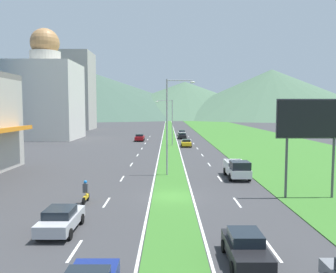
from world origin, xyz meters
name	(u,v)px	position (x,y,z in m)	size (l,w,h in m)	color
ground_plane	(172,197)	(0.00, 0.00, 0.00)	(600.00, 600.00, 0.00)	#38383A
grass_median	(169,137)	(0.00, 60.00, 0.03)	(3.20, 240.00, 0.06)	#387028
grass_verge_right	(249,137)	(20.60, 60.00, 0.03)	(24.00, 240.00, 0.06)	#387028
lane_dash_left_1	(75,251)	(-5.10, -10.87, 0.01)	(0.16, 2.80, 0.01)	silver
lane_dash_left_2	(107,202)	(-5.10, -1.73, 0.01)	(0.16, 2.80, 0.01)	silver
lane_dash_left_3	(122,179)	(-5.10, 7.40, 0.01)	(0.16, 2.80, 0.01)	silver
lane_dash_left_4	(132,164)	(-5.10, 16.53, 0.01)	(0.16, 2.80, 0.01)	silver
lane_dash_left_5	(138,155)	(-5.10, 25.67, 0.01)	(0.16, 2.80, 0.01)	silver
lane_dash_left_6	(142,148)	(-5.10, 34.80, 0.01)	(0.16, 2.80, 0.01)	silver
lane_dash_left_7	(146,143)	(-5.10, 43.93, 0.01)	(0.16, 2.80, 0.01)	silver
lane_dash_left_8	(148,140)	(-5.10, 53.07, 0.01)	(0.16, 2.80, 0.01)	silver
lane_dash_left_9	(150,136)	(-5.10, 62.20, 0.01)	(0.16, 2.80, 0.01)	silver
lane_dash_right_1	(273,251)	(5.10, -10.87, 0.01)	(0.16, 2.80, 0.01)	silver
lane_dash_right_2	(238,202)	(5.10, -1.73, 0.01)	(0.16, 2.80, 0.01)	silver
lane_dash_right_3	(220,179)	(5.10, 7.40, 0.01)	(0.16, 2.80, 0.01)	silver
lane_dash_right_4	(210,165)	(5.10, 16.53, 0.01)	(0.16, 2.80, 0.01)	silver
lane_dash_right_5	(203,155)	(5.10, 25.67, 0.01)	(0.16, 2.80, 0.01)	silver
lane_dash_right_6	(198,148)	(5.10, 34.80, 0.01)	(0.16, 2.80, 0.01)	silver
lane_dash_right_7	(194,143)	(5.10, 43.93, 0.01)	(0.16, 2.80, 0.01)	silver
lane_dash_right_8	(191,140)	(5.10, 53.07, 0.01)	(0.16, 2.80, 0.01)	silver
lane_dash_right_9	(189,136)	(5.10, 62.20, 0.01)	(0.16, 2.80, 0.01)	silver
edge_line_median_left	(163,137)	(-1.75, 60.00, 0.01)	(0.16, 240.00, 0.01)	silver
edge_line_median_right	(176,137)	(1.75, 60.00, 0.01)	(0.16, 240.00, 0.01)	silver
domed_building	(47,96)	(-29.71, 55.43, 10.40)	(15.01, 15.01, 26.40)	silver
midrise_colored	(74,91)	(-33.75, 94.43, 13.56)	(13.27, 13.27, 27.13)	#B7B2A8
hill_far_left	(87,94)	(-70.40, 271.10, 19.92)	(237.30, 237.30, 39.85)	#3D5647
hill_far_center	(185,100)	(13.60, 256.75, 14.79)	(162.71, 162.71, 29.57)	#47664C
hill_far_right	(272,94)	(77.27, 231.08, 18.33)	(167.87, 167.87, 36.66)	#47664C
street_lamp_near	(170,121)	(-0.10, 9.24, 5.98)	(3.15, 0.34, 10.48)	#99999E
street_lamp_mid	(171,119)	(0.14, 39.47, 5.26)	(3.37, 0.47, 9.03)	#99999E
billboard_roadside	(312,123)	(11.20, -0.49, 6.13)	(5.62, 0.28, 8.08)	#4C4C51
car_0	(61,219)	(-6.67, -8.08, 0.75)	(1.98, 4.27, 1.47)	#B2B2B7
car_1	(140,137)	(-6.73, 49.47, 0.81)	(2.04, 4.77, 1.59)	maroon
car_2	(246,248)	(3.37, -12.24, 0.75)	(1.87, 4.04, 1.48)	black
car_3	(182,136)	(3.17, 55.71, 0.73)	(2.00, 4.61, 1.38)	black
car_4	(187,143)	(3.21, 37.83, 0.73)	(1.96, 4.16, 1.41)	yellow
car_6	(182,133)	(3.55, 66.49, 0.73)	(2.00, 4.50, 1.40)	silver
pickup_truck_0	(238,169)	(6.96, 7.53, 0.98)	(2.18, 5.40, 2.00)	silver
motorcycle_rider	(86,194)	(-6.67, -1.91, 0.75)	(0.36, 2.00, 1.80)	black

